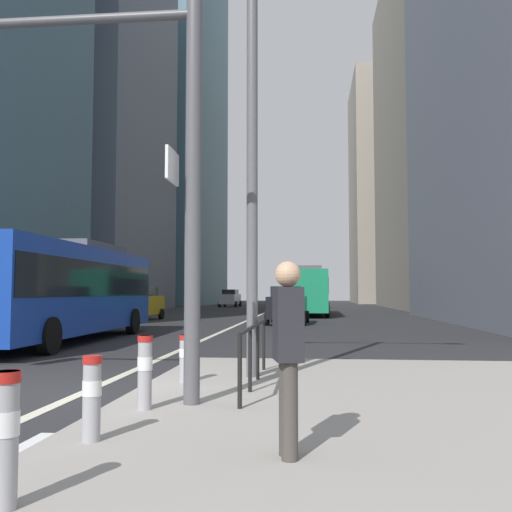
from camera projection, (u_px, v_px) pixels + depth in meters
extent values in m
plane|color=#28282B|center=(239.00, 324.00, 28.83)|extent=(160.00, 160.00, 0.00)
cube|color=gray|center=(446.00, 411.00, 7.44)|extent=(9.00, 10.00, 0.15)
cube|color=silver|center=(77.00, 483.00, 4.83)|extent=(0.45, 3.20, 0.01)
cube|color=silver|center=(179.00, 486.00, 4.74)|extent=(0.45, 3.20, 0.01)
cube|color=beige|center=(258.00, 316.00, 38.76)|extent=(0.20, 80.00, 0.01)
cube|color=slate|center=(98.00, 100.00, 52.16)|extent=(10.42, 18.70, 39.11)
cube|color=slate|center=(168.00, 118.00, 77.76)|extent=(13.33, 22.59, 51.62)
cube|color=gray|center=(438.00, 133.00, 58.75)|extent=(10.30, 25.82, 36.61)
cube|color=gray|center=(398.00, 192.00, 85.45)|extent=(13.88, 17.26, 33.95)
cube|color=#14389E|center=(65.00, 290.00, 18.51)|extent=(2.72, 11.53, 2.75)
cube|color=black|center=(65.00, 279.00, 18.53)|extent=(2.75, 11.30, 1.10)
cube|color=#4C4C51|center=(86.00, 248.00, 20.32)|extent=(1.83, 4.17, 0.30)
cylinder|color=black|center=(49.00, 336.00, 14.68)|extent=(0.32, 1.01, 1.00)
cylinder|color=black|center=(133.00, 321.00, 21.99)|extent=(0.32, 1.01, 1.00)
cylinder|color=black|center=(74.00, 321.00, 22.18)|extent=(0.32, 1.01, 1.00)
cube|color=#198456|center=(309.00, 291.00, 40.12)|extent=(2.50, 11.33, 2.75)
cube|color=black|center=(309.00, 286.00, 40.14)|extent=(2.54, 11.10, 1.10)
cube|color=#4C4C51|center=(308.00, 269.00, 38.53)|extent=(1.75, 4.08, 0.30)
cylinder|color=black|center=(294.00, 307.00, 43.76)|extent=(0.30, 1.00, 1.00)
cylinder|color=black|center=(325.00, 307.00, 43.52)|extent=(0.30, 1.00, 1.00)
cylinder|color=black|center=(290.00, 310.00, 36.56)|extent=(0.30, 1.00, 1.00)
cylinder|color=black|center=(327.00, 310.00, 36.32)|extent=(0.30, 1.00, 1.00)
cube|color=#198456|center=(299.00, 291.00, 62.40)|extent=(2.56, 11.10, 2.75)
cube|color=black|center=(299.00, 288.00, 62.43)|extent=(2.60, 10.88, 1.10)
cube|color=#4C4C51|center=(299.00, 277.00, 60.85)|extent=(1.77, 4.00, 0.30)
cylinder|color=black|center=(290.00, 302.00, 65.96)|extent=(0.31, 1.00, 1.00)
cylinder|color=black|center=(310.00, 302.00, 65.74)|extent=(0.31, 1.00, 1.00)
cylinder|color=black|center=(287.00, 303.00, 58.91)|extent=(0.31, 1.00, 1.00)
cylinder|color=black|center=(310.00, 303.00, 58.69)|extent=(0.31, 1.00, 1.00)
cube|color=silver|center=(230.00, 299.00, 63.07)|extent=(1.98, 4.18, 1.10)
cube|color=black|center=(230.00, 292.00, 63.27)|extent=(1.60, 2.28, 0.52)
cylinder|color=black|center=(236.00, 304.00, 61.53)|extent=(0.25, 0.65, 0.64)
cylinder|color=black|center=(220.00, 304.00, 61.79)|extent=(0.25, 0.65, 0.64)
cylinder|color=black|center=(240.00, 304.00, 64.27)|extent=(0.25, 0.65, 0.64)
cylinder|color=black|center=(225.00, 304.00, 64.54)|extent=(0.25, 0.65, 0.64)
cube|color=maroon|center=(305.00, 301.00, 50.07)|extent=(1.79, 4.22, 1.10)
cube|color=black|center=(305.00, 292.00, 49.97)|extent=(1.50, 2.28, 0.52)
cylinder|color=black|center=(296.00, 307.00, 51.55)|extent=(0.22, 0.64, 0.64)
cylinder|color=black|center=(316.00, 307.00, 51.37)|extent=(0.22, 0.64, 0.64)
cylinder|color=black|center=(295.00, 307.00, 48.70)|extent=(0.22, 0.64, 0.64)
cylinder|color=black|center=(316.00, 307.00, 48.52)|extent=(0.22, 0.64, 0.64)
cube|color=black|center=(288.00, 307.00, 29.01)|extent=(1.97, 4.23, 1.10)
cube|color=black|center=(287.00, 292.00, 28.91)|extent=(1.60, 2.31, 0.52)
cylinder|color=black|center=(273.00, 316.00, 30.50)|extent=(0.25, 0.65, 0.64)
cylinder|color=black|center=(307.00, 317.00, 30.23)|extent=(0.25, 0.65, 0.64)
cylinder|color=black|center=(267.00, 319.00, 27.71)|extent=(0.25, 0.65, 0.64)
cylinder|color=black|center=(304.00, 319.00, 27.45)|extent=(0.25, 0.65, 0.64)
cube|color=gold|center=(138.00, 305.00, 32.76)|extent=(1.98, 4.60, 1.10)
cube|color=black|center=(139.00, 292.00, 32.96)|extent=(1.60, 2.51, 0.52)
cylinder|color=black|center=(144.00, 316.00, 31.08)|extent=(0.25, 0.65, 0.64)
cylinder|color=black|center=(113.00, 316.00, 31.34)|extent=(0.25, 0.65, 0.64)
cylinder|color=black|center=(161.00, 314.00, 34.12)|extent=(0.25, 0.65, 0.64)
cylinder|color=black|center=(133.00, 314.00, 34.38)|extent=(0.25, 0.65, 0.64)
cylinder|color=#515156|center=(193.00, 183.00, 7.69)|extent=(0.22, 0.22, 6.00)
cube|color=white|center=(172.00, 166.00, 7.55)|extent=(0.04, 0.60, 0.44)
cylinder|color=#56565B|center=(252.00, 155.00, 10.17)|extent=(0.20, 0.20, 8.00)
cylinder|color=#99999E|center=(5.00, 440.00, 3.89)|extent=(0.18, 0.18, 0.95)
cylinder|color=white|center=(5.00, 423.00, 3.90)|extent=(0.19, 0.19, 0.17)
cylinder|color=#B21E19|center=(7.00, 377.00, 3.92)|extent=(0.20, 0.20, 0.08)
cylinder|color=#99999E|center=(92.00, 398.00, 5.65)|extent=(0.18, 0.18, 0.85)
cylinder|color=white|center=(92.00, 388.00, 5.66)|extent=(0.19, 0.19, 0.15)
cylinder|color=#B21E19|center=(92.00, 360.00, 5.68)|extent=(0.20, 0.20, 0.08)
cylinder|color=#99999E|center=(145.00, 372.00, 7.18)|extent=(0.18, 0.18, 0.94)
cylinder|color=white|center=(145.00, 363.00, 7.19)|extent=(0.19, 0.19, 0.17)
cylinder|color=#B21E19|center=(145.00, 338.00, 7.21)|extent=(0.20, 0.20, 0.08)
cylinder|color=#99999E|center=(185.00, 358.00, 9.34)|extent=(0.18, 0.18, 0.78)
cylinder|color=white|center=(185.00, 353.00, 9.34)|extent=(0.19, 0.19, 0.14)
cylinder|color=#B21E19|center=(185.00, 337.00, 9.36)|extent=(0.20, 0.20, 0.08)
cylinder|color=black|center=(240.00, 371.00, 7.24)|extent=(0.06, 0.06, 0.95)
cylinder|color=black|center=(250.00, 360.00, 8.44)|extent=(0.06, 0.06, 0.95)
cylinder|color=black|center=(258.00, 352.00, 9.64)|extent=(0.06, 0.06, 0.95)
cylinder|color=black|center=(264.00, 345.00, 10.84)|extent=(0.06, 0.06, 0.95)
cylinder|color=black|center=(254.00, 326.00, 9.07)|extent=(0.06, 3.63, 0.06)
cylinder|color=#423D38|center=(287.00, 407.00, 5.17)|extent=(0.15, 0.15, 0.87)
cylinder|color=#423D38|center=(290.00, 411.00, 5.01)|extent=(0.15, 0.15, 0.87)
cube|color=#232328|center=(288.00, 324.00, 5.14)|extent=(0.31, 0.42, 0.67)
sphere|color=tan|center=(288.00, 274.00, 5.17)|extent=(0.24, 0.24, 0.24)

